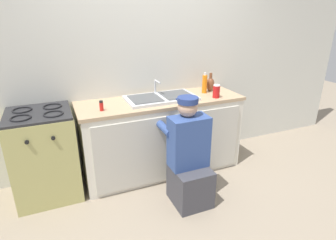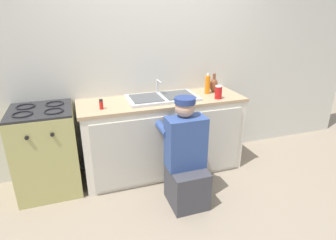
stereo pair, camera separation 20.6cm
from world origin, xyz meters
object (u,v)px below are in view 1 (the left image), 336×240
object	(u,v)px
plumber_person	(189,161)
vase_decorative	(210,84)
sink_double_basin	(161,98)
soap_bottle_orange	(205,84)
soda_cup_red	(216,91)
stove_range	(45,155)
spice_bottle_red	(101,106)

from	to	relation	value
plumber_person	vase_decorative	size ratio (longest dim) A/B	4.80
sink_double_basin	soap_bottle_orange	xyz separation A→B (m)	(0.59, 0.04, 0.09)
vase_decorative	soda_cup_red	xyz separation A→B (m)	(-0.08, -0.27, -0.01)
sink_double_basin	soap_bottle_orange	world-z (taller)	soap_bottle_orange
stove_range	vase_decorative	size ratio (longest dim) A/B	4.12
sink_double_basin	spice_bottle_red	size ratio (longest dim) A/B	7.62
spice_bottle_red	vase_decorative	world-z (taller)	vase_decorative
plumber_person	spice_bottle_red	xyz separation A→B (m)	(-0.72, 0.55, 0.50)
plumber_person	vase_decorative	xyz separation A→B (m)	(0.67, 0.76, 0.54)
stove_range	vase_decorative	bearing A→B (deg)	2.38
plumber_person	soda_cup_red	bearing A→B (deg)	39.93
spice_bottle_red	soap_bottle_orange	bearing A→B (deg)	7.36
sink_double_basin	plumber_person	world-z (taller)	plumber_person
vase_decorative	spice_bottle_red	bearing A→B (deg)	-171.55
plumber_person	soap_bottle_orange	bearing A→B (deg)	52.06
soap_bottle_orange	soda_cup_red	size ratio (longest dim) A/B	1.64
sink_double_basin	stove_range	distance (m)	1.37
stove_range	plumber_person	distance (m)	1.48
vase_decorative	soda_cup_red	bearing A→B (deg)	-106.58
sink_double_basin	vase_decorative	bearing A→B (deg)	6.61
spice_bottle_red	soap_bottle_orange	size ratio (longest dim) A/B	0.42
soap_bottle_orange	soda_cup_red	distance (m)	0.23
plumber_person	soap_bottle_orange	size ratio (longest dim) A/B	4.42
stove_range	soda_cup_red	world-z (taller)	soda_cup_red
soap_bottle_orange	vase_decorative	xyz separation A→B (m)	(0.11, 0.04, -0.02)
spice_bottle_red	soda_cup_red	distance (m)	1.31
sink_double_basin	vase_decorative	world-z (taller)	vase_decorative
plumber_person	spice_bottle_red	distance (m)	1.04
plumber_person	vase_decorative	bearing A→B (deg)	48.72
soap_bottle_orange	sink_double_basin	bearing A→B (deg)	-176.15
sink_double_basin	spice_bottle_red	xyz separation A→B (m)	(-0.70, -0.13, 0.03)
soap_bottle_orange	vase_decorative	size ratio (longest dim) A/B	1.09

